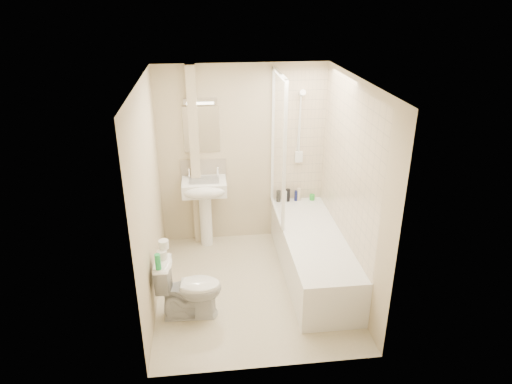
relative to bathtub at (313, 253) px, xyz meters
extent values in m
plane|color=beige|center=(-0.75, -0.20, -0.29)|extent=(2.50, 2.50, 0.00)
cube|color=beige|center=(-0.75, 1.05, 0.91)|extent=(2.20, 0.02, 2.40)
cube|color=beige|center=(-1.85, -0.20, 0.91)|extent=(0.02, 2.50, 2.40)
cube|color=beige|center=(0.35, -0.20, 0.91)|extent=(0.02, 2.50, 2.40)
cube|color=white|center=(-0.75, -0.20, 2.11)|extent=(2.20, 2.50, 0.02)
cube|color=beige|center=(0.00, 1.04, 1.14)|extent=(0.70, 0.01, 1.75)
cube|color=beige|center=(0.34, 0.00, 1.14)|extent=(0.01, 2.10, 1.75)
cube|color=beige|center=(-1.37, 0.99, 0.91)|extent=(0.12, 0.12, 2.40)
cube|color=beige|center=(-1.27, 1.04, 0.74)|extent=(0.60, 0.02, 0.30)
cube|color=white|center=(-1.27, 1.04, 1.29)|extent=(0.46, 0.01, 0.60)
cube|color=silver|center=(-1.27, 1.02, 1.66)|extent=(0.42, 0.07, 0.07)
cube|color=white|center=(0.00, 0.00, -0.01)|extent=(0.70, 2.10, 0.55)
cube|color=white|center=(0.00, 0.00, 0.21)|extent=(0.56, 1.96, 0.05)
cube|color=white|center=(-0.35, 0.60, 1.16)|extent=(0.01, 0.90, 1.80)
cube|color=white|center=(-0.35, 1.03, 1.16)|extent=(0.04, 0.04, 1.80)
cube|color=white|center=(-0.35, 0.15, 1.16)|extent=(0.04, 0.04, 1.80)
cube|color=white|center=(-0.35, 0.60, 2.04)|extent=(0.04, 0.90, 0.04)
cube|color=white|center=(-0.35, 0.60, 0.28)|extent=(0.04, 0.90, 0.03)
cylinder|color=white|center=(0.00, 1.02, 1.26)|extent=(0.02, 0.02, 0.90)
cylinder|color=white|center=(0.00, 1.02, 0.81)|extent=(0.05, 0.05, 0.02)
cylinder|color=white|center=(0.00, 1.02, 1.71)|extent=(0.05, 0.05, 0.02)
cylinder|color=white|center=(0.00, 0.95, 1.74)|extent=(0.08, 0.11, 0.11)
cube|color=white|center=(0.00, 1.01, 0.88)|extent=(0.10, 0.05, 0.14)
cylinder|color=white|center=(-0.02, 0.99, 1.31)|extent=(0.01, 0.13, 0.84)
cylinder|color=white|center=(-1.27, 0.88, 0.09)|extent=(0.16, 0.16, 0.76)
cube|color=white|center=(-1.27, 0.85, 0.58)|extent=(0.57, 0.44, 0.17)
ellipsoid|color=white|center=(-1.27, 0.68, 0.58)|extent=(0.57, 0.24, 0.17)
cube|color=silver|center=(-1.27, 0.85, 0.65)|extent=(0.39, 0.28, 0.04)
cylinder|color=white|center=(-1.46, 0.96, 0.73)|extent=(0.03, 0.03, 0.10)
cylinder|color=white|center=(-1.08, 0.96, 0.73)|extent=(0.03, 0.03, 0.10)
sphere|color=white|center=(-1.46, 0.96, 0.79)|extent=(0.04, 0.04, 0.04)
sphere|color=white|center=(-1.08, 0.96, 0.79)|extent=(0.04, 0.04, 0.04)
cylinder|color=black|center=(-0.27, 0.96, 0.34)|extent=(0.06, 0.06, 0.16)
cylinder|color=silver|center=(-0.17, 0.96, 0.34)|extent=(0.05, 0.05, 0.16)
cylinder|color=black|center=(-0.14, 0.96, 0.35)|extent=(0.06, 0.06, 0.18)
cylinder|color=#12174F|center=(-0.03, 0.96, 0.33)|extent=(0.05, 0.05, 0.15)
cylinder|color=beige|center=(0.01, 0.96, 0.35)|extent=(0.05, 0.05, 0.18)
cylinder|color=green|center=(0.20, 0.96, 0.30)|extent=(0.07, 0.07, 0.08)
imported|color=white|center=(-1.47, -0.60, 0.05)|extent=(0.44, 0.70, 0.68)
cylinder|color=white|center=(-1.72, -0.54, 0.44)|extent=(0.10, 0.10, 0.09)
cylinder|color=white|center=(-1.71, -0.49, 0.53)|extent=(0.10, 0.10, 0.09)
cylinder|color=#27BE59|center=(-1.75, -0.73, 0.48)|extent=(0.06, 0.06, 0.17)
camera|label=1|loc=(-1.24, -4.62, 2.92)|focal=32.00mm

